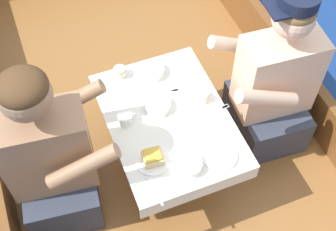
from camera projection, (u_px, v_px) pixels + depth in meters
ground_plane at (168, 185)px, 2.91m from camera, size 60.00×60.00×0.00m
boat_deck at (168, 173)px, 2.79m from camera, size 1.85×3.64×0.30m
gunwale_port at (4, 202)px, 2.36m from camera, size 0.06×3.64×0.30m
gunwale_starboard at (310, 99)px, 2.74m from camera, size 0.06×3.64×0.30m
cockpit_table at (168, 123)px, 2.37m from camera, size 0.59×0.83×0.42m
person_port at (51, 159)px, 2.19m from camera, size 0.56×0.49×1.01m
person_starboard at (273, 85)px, 2.47m from camera, size 0.54×0.47×1.02m
plate_sandwich at (153, 160)px, 2.19m from camera, size 0.17×0.17×0.01m
plate_bread at (219, 155)px, 2.20m from camera, size 0.17×0.17×0.01m
sandwich at (153, 157)px, 2.16m from camera, size 0.10×0.10×0.05m
bowl_port_near at (189, 165)px, 2.15m from camera, size 0.12×0.12×0.04m
bowl_starboard_near at (157, 105)px, 2.35m from camera, size 0.13×0.13×0.04m
bowl_center_far at (152, 71)px, 2.49m from camera, size 0.14×0.14×0.04m
coffee_cup_port at (202, 96)px, 2.37m from camera, size 0.09×0.07×0.06m
coffee_cup_starboard at (125, 119)px, 2.30m from camera, size 0.10×0.07×0.06m
tin_can at (120, 72)px, 2.48m from camera, size 0.07×0.07×0.05m
utensil_spoon_center at (156, 91)px, 2.43m from camera, size 0.17×0.07×0.01m
utensil_spoon_port at (178, 90)px, 2.44m from camera, size 0.17×0.02×0.01m
utensil_fork_starboard at (217, 111)px, 2.36m from camera, size 0.17×0.04×0.00m
utensil_spoon_starboard at (139, 81)px, 2.47m from camera, size 0.05×0.17×0.01m
utensil_knife_starboard at (154, 190)px, 2.10m from camera, size 0.03×0.17×0.00m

